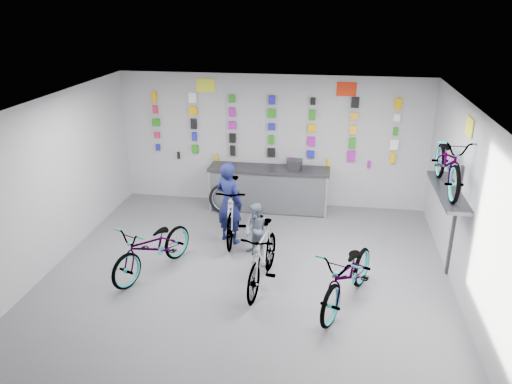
% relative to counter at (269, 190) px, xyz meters
% --- Properties ---
extents(floor, '(8.00, 8.00, 0.00)m').
position_rel_counter_xyz_m(floor, '(0.00, -3.54, -0.49)').
color(floor, '#4F4F54').
rests_on(floor, ground).
extents(ceiling, '(8.00, 8.00, 0.00)m').
position_rel_counter_xyz_m(ceiling, '(0.00, -3.54, 2.51)').
color(ceiling, white).
rests_on(ceiling, wall_back).
extents(wall_back, '(7.00, 0.00, 7.00)m').
position_rel_counter_xyz_m(wall_back, '(0.00, 0.46, 1.01)').
color(wall_back, '#AEAEB0').
rests_on(wall_back, floor).
extents(wall_left, '(0.00, 8.00, 8.00)m').
position_rel_counter_xyz_m(wall_left, '(-3.50, -3.54, 1.01)').
color(wall_left, '#AEAEB0').
rests_on(wall_left, floor).
extents(wall_right, '(0.00, 8.00, 8.00)m').
position_rel_counter_xyz_m(wall_right, '(3.50, -3.54, 1.01)').
color(wall_right, '#AEAEB0').
rests_on(wall_right, floor).
extents(counter, '(2.70, 0.66, 1.00)m').
position_rel_counter_xyz_m(counter, '(0.00, 0.00, 0.00)').
color(counter, black).
rests_on(counter, floor).
extents(merch_wall, '(5.58, 0.08, 1.57)m').
position_rel_counter_xyz_m(merch_wall, '(0.11, 0.39, 1.31)').
color(merch_wall, '#1C20A2').
rests_on(merch_wall, wall_back).
extents(wall_bracket, '(0.39, 1.90, 2.00)m').
position_rel_counter_xyz_m(wall_bracket, '(3.33, -2.34, 0.98)').
color(wall_bracket, '#333338').
rests_on(wall_bracket, wall_right).
extents(sign_left, '(0.42, 0.02, 0.30)m').
position_rel_counter_xyz_m(sign_left, '(-1.50, 0.44, 2.23)').
color(sign_left, yellow).
rests_on(sign_left, wall_back).
extents(sign_right, '(0.42, 0.02, 0.30)m').
position_rel_counter_xyz_m(sign_right, '(1.60, 0.44, 2.23)').
color(sign_right, red).
rests_on(sign_right, wall_back).
extents(sign_side, '(0.02, 0.40, 0.30)m').
position_rel_counter_xyz_m(sign_side, '(3.48, -2.34, 2.16)').
color(sign_side, yellow).
rests_on(sign_side, wall_right).
extents(bike_left, '(1.37, 1.98, 0.99)m').
position_rel_counter_xyz_m(bike_left, '(-1.63, -3.10, 0.01)').
color(bike_left, gray).
rests_on(bike_left, floor).
extents(bike_center, '(0.71, 1.85, 1.08)m').
position_rel_counter_xyz_m(bike_center, '(0.32, -3.22, 0.06)').
color(bike_center, gray).
rests_on(bike_center, floor).
extents(bike_right, '(1.38, 2.10, 1.05)m').
position_rel_counter_xyz_m(bike_right, '(1.72, -3.57, 0.04)').
color(bike_right, gray).
rests_on(bike_right, floor).
extents(bike_service, '(0.70, 2.00, 1.18)m').
position_rel_counter_xyz_m(bike_service, '(-0.52, -1.49, 0.10)').
color(bike_service, gray).
rests_on(bike_service, floor).
extents(bike_wall, '(0.63, 1.80, 0.95)m').
position_rel_counter_xyz_m(bike_wall, '(3.25, -2.34, 1.57)').
color(bike_wall, gray).
rests_on(bike_wall, wall_bracket).
extents(clerk, '(0.72, 0.64, 1.65)m').
position_rel_counter_xyz_m(clerk, '(-0.56, -1.69, 0.34)').
color(clerk, '#121743').
rests_on(clerk, floor).
extents(customer, '(0.64, 0.62, 1.05)m').
position_rel_counter_xyz_m(customer, '(0.06, -2.21, 0.04)').
color(customer, slate).
rests_on(customer, floor).
extents(spare_wheel, '(0.70, 0.20, 0.69)m').
position_rel_counter_xyz_m(spare_wheel, '(-0.97, -0.37, -0.14)').
color(spare_wheel, black).
rests_on(spare_wheel, floor).
extents(register, '(0.32, 0.34, 0.22)m').
position_rel_counter_xyz_m(register, '(0.58, 0.01, 0.62)').
color(register, black).
rests_on(register, counter).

